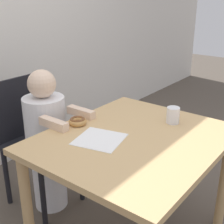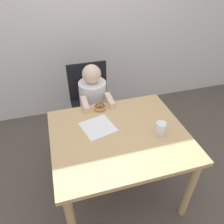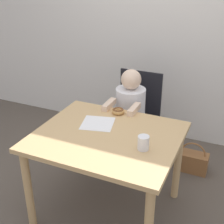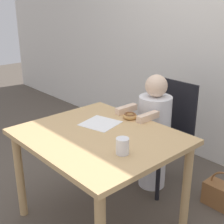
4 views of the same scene
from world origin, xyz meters
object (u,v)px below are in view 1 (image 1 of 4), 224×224
child_figure (47,143)px  donut (78,121)px  handbag (88,153)px  chair (35,140)px  cup (173,115)px

child_figure → donut: size_ratio=9.34×
child_figure → handbag: (0.59, 0.17, -0.39)m
donut → handbag: size_ratio=0.35×
chair → donut: 0.49m
chair → cup: (0.37, -0.86, 0.28)m
child_figure → cup: (0.37, -0.73, 0.26)m
child_figure → donut: 0.38m
chair → child_figure: 0.13m
chair → child_figure: (0.00, -0.13, 0.02)m
chair → handbag: chair is taller
chair → child_figure: child_figure is taller
cup → donut: bearing=130.3°
donut → chair: bearing=90.5°
child_figure → cup: size_ratio=10.13×
donut → handbag: donut is taller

